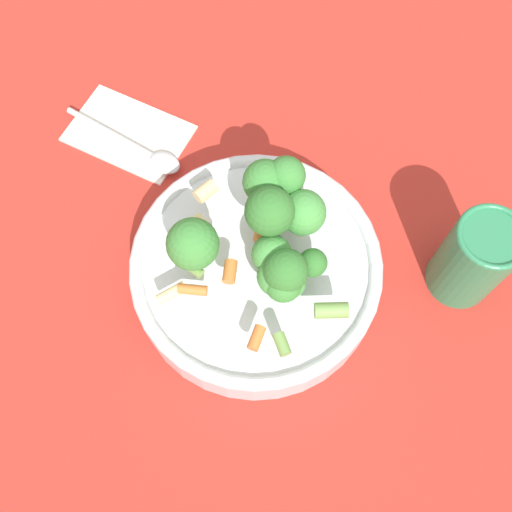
% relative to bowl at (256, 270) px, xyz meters
% --- Properties ---
extents(ground_plane, '(3.00, 3.00, 0.00)m').
position_rel_bowl_xyz_m(ground_plane, '(0.00, 0.00, -0.03)').
color(ground_plane, '#B72D23').
extents(bowl, '(0.25, 0.25, 0.05)m').
position_rel_bowl_xyz_m(bowl, '(0.00, 0.00, 0.00)').
color(bowl, silver).
rests_on(bowl, ground_plane).
extents(pasta_salad, '(0.18, 0.19, 0.09)m').
position_rel_bowl_xyz_m(pasta_salad, '(-0.01, 0.00, 0.07)').
color(pasta_salad, '#8CB766').
rests_on(pasta_salad, bowl).
extents(cup, '(0.07, 0.07, 0.11)m').
position_rel_bowl_xyz_m(cup, '(-0.18, 0.11, 0.03)').
color(cup, '#2D7F51').
rests_on(cup, ground_plane).
extents(napkin, '(0.14, 0.16, 0.01)m').
position_rel_bowl_xyz_m(napkin, '(0.03, -0.23, -0.03)').
color(napkin, white).
rests_on(napkin, ground_plane).
extents(spoon, '(0.08, 0.15, 0.01)m').
position_rel_bowl_xyz_m(spoon, '(0.03, -0.20, -0.02)').
color(spoon, silver).
rests_on(spoon, napkin).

